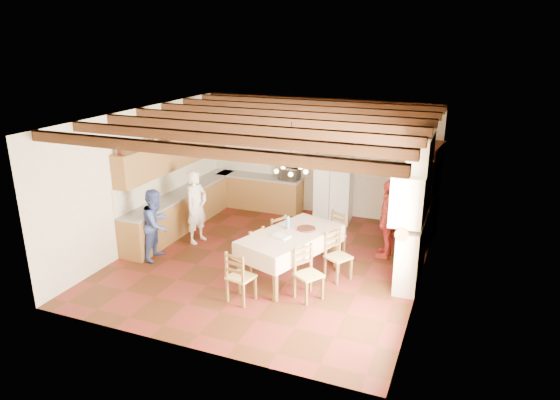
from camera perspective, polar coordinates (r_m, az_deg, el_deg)
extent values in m
cube|color=#4B2412|center=(10.46, -1.13, -6.98)|extent=(6.00, 6.50, 0.02)
cube|color=silver|center=(9.56, -1.24, 9.59)|extent=(6.00, 6.50, 0.02)
cube|color=beige|center=(12.86, 4.51, 5.00)|extent=(6.00, 0.02, 3.00)
cube|color=beige|center=(7.22, -11.38, -6.36)|extent=(6.00, 0.02, 3.00)
cube|color=beige|center=(11.38, -15.30, 2.60)|extent=(0.02, 6.50, 3.00)
cube|color=beige|center=(9.22, 16.33, -1.21)|extent=(0.02, 6.50, 3.00)
cube|color=brown|center=(12.34, -10.84, -1.05)|extent=(0.60, 4.30, 0.86)
cube|color=brown|center=(13.40, -2.34, 0.84)|extent=(2.30, 0.60, 0.86)
cube|color=gray|center=(12.20, -10.97, 0.94)|extent=(0.62, 4.30, 0.04)
cube|color=gray|center=(13.27, -2.37, 2.69)|extent=(2.34, 0.62, 0.04)
cube|color=white|center=(12.26, -12.18, 2.51)|extent=(0.03, 4.30, 0.60)
cube|color=white|center=(13.44, -1.89, 4.31)|extent=(2.30, 0.03, 0.60)
cube|color=brown|center=(12.02, -11.75, 5.42)|extent=(0.35, 4.20, 0.70)
cube|color=#2F2016|center=(12.40, 11.39, 5.84)|extent=(0.34, 0.03, 0.42)
cube|color=white|center=(12.41, 6.16, 1.46)|extent=(0.93, 0.79, 1.75)
cube|color=#F3E4CF|center=(9.48, 1.23, -3.93)|extent=(1.68, 2.29, 0.05)
cube|color=brown|center=(9.31, -4.48, -7.43)|extent=(0.09, 0.09, 0.85)
cube|color=brown|center=(8.79, -0.53, -9.05)|extent=(0.09, 0.09, 0.85)
cube|color=brown|center=(10.56, 2.66, -4.17)|extent=(0.09, 0.09, 0.85)
cube|color=brown|center=(10.09, 6.45, -5.37)|extent=(0.09, 0.09, 0.85)
torus|color=black|center=(9.04, 1.29, 4.16)|extent=(0.47, 0.47, 0.03)
imported|color=white|center=(11.24, -9.51, -0.78)|extent=(0.49, 0.66, 1.65)
imported|color=#40539D|center=(10.62, -13.96, -2.69)|extent=(0.64, 0.78, 1.50)
imported|color=#BC342D|center=(10.57, 12.29, -2.13)|extent=(0.50, 1.02, 1.68)
imported|color=silver|center=(12.91, 1.07, 3.00)|extent=(0.56, 0.43, 0.28)
imported|color=#34180E|center=(12.15, 6.40, 6.10)|extent=(0.31, 0.31, 0.31)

